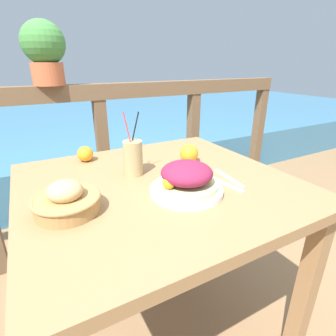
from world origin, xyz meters
name	(u,v)px	position (x,y,z in m)	size (l,w,h in m)	color
ground_plane	(160,325)	(0.00, 0.00, 0.00)	(12.00, 12.00, 0.00)	#8E6B47
patio_table	(158,206)	(0.00, 0.00, 0.67)	(0.98, 0.91, 0.78)	#997047
railing_fence	(102,140)	(0.00, 0.79, 0.74)	(2.80, 0.08, 1.08)	brown
sea_backdrop	(60,134)	(0.00, 3.29, 0.21)	(12.00, 4.00, 0.42)	teal
salad_plate	(187,180)	(0.04, -0.13, 0.82)	(0.25, 0.25, 0.11)	white
drink_glass	(133,158)	(-0.06, 0.10, 0.85)	(0.08, 0.08, 0.25)	tan
bread_basket	(67,201)	(-0.33, -0.07, 0.82)	(0.20, 0.20, 0.10)	#AD7F47
potted_plant	(44,50)	(-0.25, 0.79, 1.25)	(0.22, 0.22, 0.32)	#B75B38
fork	(224,183)	(0.20, -0.14, 0.78)	(0.04, 0.18, 0.00)	silver
knife	(228,178)	(0.25, -0.11, 0.78)	(0.03, 0.18, 0.00)	silver
orange_near_basket	(85,154)	(-0.19, 0.35, 0.81)	(0.07, 0.07, 0.07)	orange
orange_near_glass	(189,154)	(0.21, 0.11, 0.82)	(0.08, 0.08, 0.08)	orange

